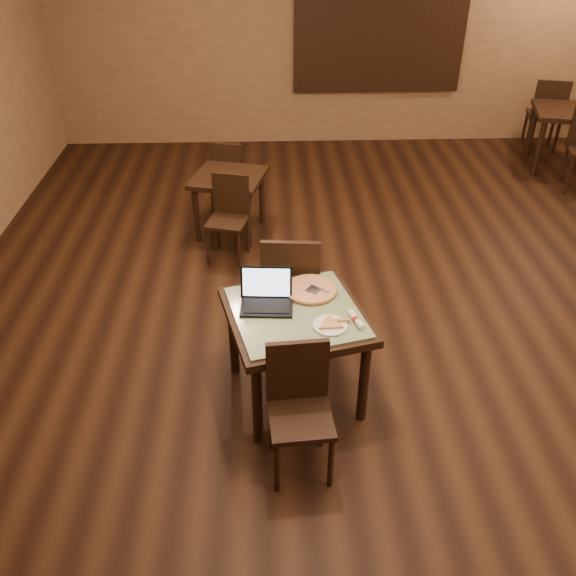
{
  "coord_description": "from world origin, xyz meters",
  "views": [
    {
      "loc": [
        -1.07,
        -3.76,
        3.24
      ],
      "look_at": [
        -0.93,
        -0.2,
        0.85
      ],
      "focal_mm": 38.0,
      "sensor_mm": 36.0,
      "label": 1
    }
  ],
  "objects_px": {
    "tiled_table": "(296,323)",
    "chair_main_near": "(299,401)",
    "other_table_a_chair_far": "(547,111)",
    "other_table_b_chair_near": "(229,212)",
    "other_table_a": "(568,120)",
    "pizza_pan": "(311,291)",
    "chair_main_far": "(291,285)",
    "other_table_b": "(229,185)",
    "laptop": "(266,295)",
    "other_table_b_chair_far": "(230,172)"
  },
  "relations": [
    {
      "from": "tiled_table",
      "to": "chair_main_near",
      "type": "xyz_separation_m",
      "value": [
        -0.01,
        -0.62,
        -0.14
      ]
    },
    {
      "from": "other_table_a_chair_far",
      "to": "other_table_b_chair_near",
      "type": "xyz_separation_m",
      "value": [
        -4.28,
        -2.75,
        -0.09
      ]
    },
    {
      "from": "other_table_a",
      "to": "other_table_a_chair_far",
      "type": "relative_size",
      "value": 0.99
    },
    {
      "from": "pizza_pan",
      "to": "chair_main_far",
      "type": "bearing_deg",
      "value": 109.07
    },
    {
      "from": "other_table_b",
      "to": "laptop",
      "type": "bearing_deg",
      "value": -66.53
    },
    {
      "from": "chair_main_far",
      "to": "tiled_table",
      "type": "bearing_deg",
      "value": 95.75
    },
    {
      "from": "tiled_table",
      "to": "other_table_a_chair_far",
      "type": "xyz_separation_m",
      "value": [
        3.71,
        4.83,
        -0.08
      ]
    },
    {
      "from": "other_table_b_chair_far",
      "to": "chair_main_near",
      "type": "bearing_deg",
      "value": 113.79
    },
    {
      "from": "chair_main_near",
      "to": "pizza_pan",
      "type": "xyz_separation_m",
      "value": [
        0.13,
        0.86,
        0.25
      ]
    },
    {
      "from": "other_table_a_chair_far",
      "to": "other_table_b_chair_far",
      "type": "bearing_deg",
      "value": 35.43
    },
    {
      "from": "chair_main_near",
      "to": "chair_main_far",
      "type": "height_order",
      "value": "chair_main_far"
    },
    {
      "from": "other_table_a_chair_far",
      "to": "chair_main_far",
      "type": "bearing_deg",
      "value": 62.02
    },
    {
      "from": "pizza_pan",
      "to": "other_table_b",
      "type": "bearing_deg",
      "value": 106.74
    },
    {
      "from": "chair_main_near",
      "to": "pizza_pan",
      "type": "height_order",
      "value": "chair_main_near"
    },
    {
      "from": "other_table_a",
      "to": "other_table_a_chair_far",
      "type": "xyz_separation_m",
      "value": [
        -0.02,
        0.6,
        -0.08
      ]
    },
    {
      "from": "other_table_b_chair_far",
      "to": "pizza_pan",
      "type": "bearing_deg",
      "value": 118.91
    },
    {
      "from": "tiled_table",
      "to": "chair_main_far",
      "type": "xyz_separation_m",
      "value": [
        -0.01,
        0.61,
        -0.08
      ]
    },
    {
      "from": "laptop",
      "to": "pizza_pan",
      "type": "distance_m",
      "value": 0.35
    },
    {
      "from": "other_table_b_chair_near",
      "to": "tiled_table",
      "type": "bearing_deg",
      "value": -60.16
    },
    {
      "from": "chair_main_near",
      "to": "other_table_b",
      "type": "relative_size",
      "value": 1.06
    },
    {
      "from": "pizza_pan",
      "to": "other_table_b",
      "type": "distance_m",
      "value": 2.46
    },
    {
      "from": "other_table_b",
      "to": "other_table_b_chair_far",
      "type": "distance_m",
      "value": 0.51
    },
    {
      "from": "chair_main_far",
      "to": "other_table_b_chair_near",
      "type": "bearing_deg",
      "value": -64.22
    },
    {
      "from": "chair_main_near",
      "to": "other_table_a",
      "type": "distance_m",
      "value": 6.13
    },
    {
      "from": "chair_main_near",
      "to": "laptop",
      "type": "height_order",
      "value": "laptop"
    },
    {
      "from": "tiled_table",
      "to": "laptop",
      "type": "bearing_deg",
      "value": 137.41
    },
    {
      "from": "tiled_table",
      "to": "chair_main_far",
      "type": "distance_m",
      "value": 0.62
    },
    {
      "from": "tiled_table",
      "to": "other_table_a",
      "type": "height_order",
      "value": "other_table_a"
    },
    {
      "from": "tiled_table",
      "to": "pizza_pan",
      "type": "bearing_deg",
      "value": 49.17
    },
    {
      "from": "chair_main_far",
      "to": "other_table_a_chair_far",
      "type": "height_order",
      "value": "chair_main_far"
    },
    {
      "from": "other_table_b",
      "to": "other_table_b_chair_far",
      "type": "relative_size",
      "value": 1.01
    },
    {
      "from": "chair_main_far",
      "to": "other_table_a_chair_far",
      "type": "distance_m",
      "value": 5.63
    },
    {
      "from": "other_table_b_chair_far",
      "to": "other_table_b_chair_near",
      "type": "bearing_deg",
      "value": 106.8
    },
    {
      "from": "other_table_b_chair_near",
      "to": "other_table_b_chair_far",
      "type": "distance_m",
      "value": 1.0
    },
    {
      "from": "other_table_a",
      "to": "tiled_table",
      "type": "bearing_deg",
      "value": -117.99
    },
    {
      "from": "other_table_a",
      "to": "other_table_b_chair_far",
      "type": "relative_size",
      "value": 1.18
    },
    {
      "from": "other_table_a",
      "to": "laptop",
      "type": "bearing_deg",
      "value": -120.22
    },
    {
      "from": "chair_main_near",
      "to": "other_table_a_chair_far",
      "type": "relative_size",
      "value": 0.89
    },
    {
      "from": "chair_main_near",
      "to": "laptop",
      "type": "relative_size",
      "value": 2.41
    },
    {
      "from": "other_table_b",
      "to": "other_table_b_chair_near",
      "type": "height_order",
      "value": "other_table_b_chair_near"
    },
    {
      "from": "chair_main_near",
      "to": "pizza_pan",
      "type": "relative_size",
      "value": 2.31
    },
    {
      "from": "tiled_table",
      "to": "chair_main_far",
      "type": "relative_size",
      "value": 1.09
    },
    {
      "from": "other_table_b_chair_near",
      "to": "chair_main_far",
      "type": "bearing_deg",
      "value": -54.6
    },
    {
      "from": "other_table_a_chair_far",
      "to": "other_table_b",
      "type": "bearing_deg",
      "value": 41.02
    },
    {
      "from": "tiled_table",
      "to": "other_table_b_chair_near",
      "type": "bearing_deg",
      "value": 90.94
    },
    {
      "from": "chair_main_near",
      "to": "other_table_b_chair_far",
      "type": "height_order",
      "value": "chair_main_near"
    },
    {
      "from": "other_table_a",
      "to": "chair_main_near",
      "type": "bearing_deg",
      "value": -114.2
    },
    {
      "from": "chair_main_near",
      "to": "chair_main_far",
      "type": "distance_m",
      "value": 1.23
    },
    {
      "from": "other_table_b_chair_near",
      "to": "pizza_pan",
      "type": "bearing_deg",
      "value": -54.94
    },
    {
      "from": "pizza_pan",
      "to": "other_table_a_chair_far",
      "type": "height_order",
      "value": "other_table_a_chair_far"
    }
  ]
}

